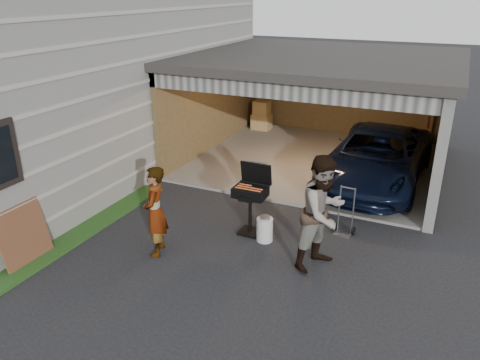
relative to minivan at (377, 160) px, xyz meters
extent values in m
plane|color=black|center=(-2.50, -5.55, -0.64)|extent=(80.00, 80.00, 0.00)
cube|color=#474744|center=(-8.50, -1.55, 2.11)|extent=(7.00, 11.00, 5.50)
cube|color=#193814|center=(-4.75, -6.55, -0.61)|extent=(0.50, 8.00, 0.06)
cube|color=#605E59|center=(-1.75, 0.95, -0.61)|extent=(6.50, 6.00, 0.06)
cube|color=#4A3722|center=(-1.75, 3.88, 0.71)|extent=(6.50, 0.15, 2.70)
cube|color=#4A3722|center=(1.43, 0.95, 0.71)|extent=(0.15, 6.00, 2.70)
cube|color=#4A3722|center=(-4.92, 0.95, 0.71)|extent=(0.15, 6.00, 2.70)
cube|color=#2D2B28|center=(-1.75, 0.95, 2.16)|extent=(6.80, 6.30, 0.20)
cube|color=#474744|center=(-1.75, -1.97, 1.88)|extent=(6.50, 0.16, 0.36)
cube|color=beige|center=(-1.75, -0.75, 1.98)|extent=(6.00, 2.40, 0.06)
cube|color=#474744|center=(1.40, -2.00, 0.71)|extent=(0.20, 0.18, 2.70)
cube|color=olive|center=(-4.30, 3.15, -0.33)|extent=(0.60, 0.50, 0.50)
cube|color=olive|center=(-4.30, 3.15, 0.14)|extent=(0.50, 0.45, 0.45)
cube|color=olive|center=(0.70, 3.05, -0.28)|extent=(0.55, 0.50, 0.60)
cube|color=#562D1D|center=(0.88, 3.65, 0.56)|extent=(0.24, 0.43, 2.20)
imported|color=black|center=(0.00, 0.00, 0.00)|extent=(2.29, 4.69, 1.28)
imported|color=silver|center=(-3.00, -4.92, 0.19)|extent=(0.60, 0.71, 1.66)
imported|color=#4B241D|center=(-0.22, -4.08, 0.36)|extent=(1.10, 1.20, 2.01)
cube|color=black|center=(-1.77, -3.55, -0.62)|extent=(0.40, 0.40, 0.05)
cylinder|color=black|center=(-1.77, -3.55, -0.22)|extent=(0.07, 0.07, 0.79)
cube|color=black|center=(-1.77, -3.55, 0.24)|extent=(0.62, 0.43, 0.19)
cube|color=#59595B|center=(-1.77, -3.55, 0.32)|extent=(0.57, 0.38, 0.01)
cube|color=black|center=(-1.77, -3.27, 0.53)|extent=(0.62, 0.11, 0.43)
cylinder|color=silver|center=(-1.40, -3.70, -0.41)|extent=(0.34, 0.34, 0.47)
cube|color=#562D1D|center=(-4.90, -6.15, -0.11)|extent=(0.27, 0.96, 1.06)
cube|color=gray|center=(-0.10, -2.87, -0.62)|extent=(0.33, 0.22, 0.04)
cylinder|color=black|center=(-0.27, -2.75, -0.56)|extent=(0.05, 0.17, 0.17)
cylinder|color=black|center=(0.09, -2.77, -0.56)|extent=(0.05, 0.17, 0.17)
cylinder|color=gray|center=(-0.23, -2.75, -0.14)|extent=(0.03, 0.03, 0.96)
cylinder|color=gray|center=(0.05, -2.77, -0.14)|extent=(0.03, 0.03, 0.96)
cylinder|color=gray|center=(-0.09, -2.76, 0.32)|extent=(0.28, 0.04, 0.03)
camera|label=1|loc=(1.47, -11.00, 3.83)|focal=35.00mm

